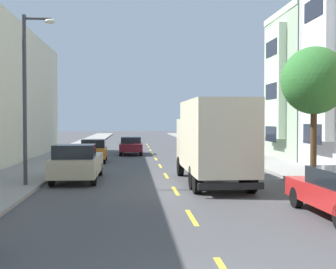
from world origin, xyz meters
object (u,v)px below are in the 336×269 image
at_px(street_tree_second, 314,81).
at_px(parked_pickup_navy, 223,150).
at_px(delivery_box_truck, 213,138).
at_px(moving_burgundy_sedan, 131,145).
at_px(parked_sedan_black, 195,141).
at_px(parked_pickup_champagne, 77,163).
at_px(parked_hatchback_orange, 93,151).
at_px(street_lamp, 28,87).

xyz_separation_m(street_tree_second, parked_pickup_navy, (-2.09, 10.11, -3.72)).
xyz_separation_m(delivery_box_truck, moving_burgundy_sedan, (-3.60, 17.91, -1.28)).
xyz_separation_m(delivery_box_truck, parked_pickup_navy, (2.50, 10.36, -1.20)).
relative_size(parked_sedan_black, moving_burgundy_sedan, 1.01).
height_order(delivery_box_truck, parked_pickup_champagne, delivery_box_truck).
height_order(street_tree_second, parked_pickup_navy, street_tree_second).
xyz_separation_m(parked_hatchback_orange, moving_burgundy_sedan, (2.51, 6.57, -0.01)).
height_order(street_lamp, delivery_box_truck, street_lamp).
xyz_separation_m(parked_pickup_navy, moving_burgundy_sedan, (-6.11, 7.55, -0.08)).
bearing_deg(moving_burgundy_sedan, delivery_box_truck, -78.63).
distance_m(street_tree_second, moving_burgundy_sedan, 19.84).
bearing_deg(street_tree_second, parked_pickup_champagne, 172.11).
relative_size(street_lamp, parked_pickup_champagne, 1.31).
bearing_deg(parked_pickup_champagne, street_tree_second, -7.89).
bearing_deg(street_lamp, street_tree_second, 3.32).
relative_size(parked_hatchback_orange, parked_sedan_black, 0.89).
distance_m(parked_pickup_navy, moving_burgundy_sedan, 9.71).
relative_size(parked_hatchback_orange, parked_pickup_navy, 0.76).
distance_m(parked_hatchback_orange, moving_burgundy_sedan, 7.03).
height_order(parked_pickup_navy, moving_burgundy_sedan, parked_pickup_navy).
bearing_deg(delivery_box_truck, moving_burgundy_sedan, 101.37).
distance_m(parked_hatchback_orange, parked_pickup_champagne, 9.62).
bearing_deg(street_lamp, parked_sedan_black, 67.82).
xyz_separation_m(street_tree_second, street_lamp, (-12.35, -0.72, -0.38)).
bearing_deg(street_tree_second, delivery_box_truck, -176.87).
relative_size(street_tree_second, parked_pickup_navy, 1.12).
bearing_deg(parked_pickup_navy, street_tree_second, -78.29).
bearing_deg(moving_burgundy_sedan, street_tree_second, -65.09).
distance_m(parked_hatchback_orange, parked_pickup_navy, 8.67).
bearing_deg(street_tree_second, parked_pickup_navy, 101.71).
height_order(parked_pickup_champagne, moving_burgundy_sedan, parked_pickup_champagne).
height_order(parked_hatchback_orange, parked_pickup_navy, parked_pickup_navy).
bearing_deg(parked_hatchback_orange, parked_pickup_champagne, -89.60).
xyz_separation_m(parked_pickup_champagne, moving_burgundy_sedan, (2.44, 16.19, -0.08)).
bearing_deg(parked_sedan_black, parked_pickup_champagne, -110.45).
bearing_deg(delivery_box_truck, street_tree_second, 3.13).
bearing_deg(delivery_box_truck, parked_pickup_navy, 76.41).
bearing_deg(moving_burgundy_sedan, parked_pickup_champagne, -98.57).
distance_m(delivery_box_truck, parked_hatchback_orange, 12.95).
relative_size(street_lamp, moving_burgundy_sedan, 1.55).
bearing_deg(parked_sedan_black, moving_burgundy_sedan, -131.01).
bearing_deg(delivery_box_truck, parked_pickup_champagne, 164.07).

